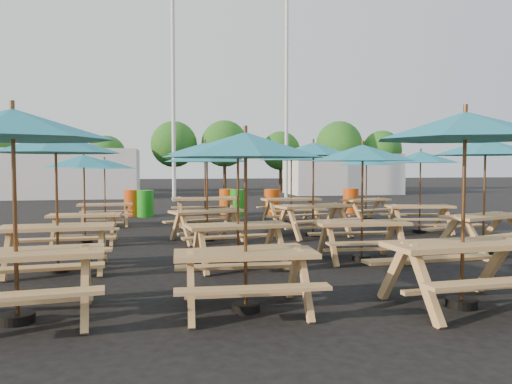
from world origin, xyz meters
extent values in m
plane|color=black|center=(0.00, 0.00, 0.00)|extent=(120.00, 120.00, 0.00)
cube|color=#AA7E4B|center=(-4.24, -6.06, 0.81)|extent=(2.03, 0.97, 0.07)
cube|color=#AA7E4B|center=(-4.17, -6.77, 0.49)|extent=(1.98, 0.49, 0.04)
cube|color=#AA7E4B|center=(-4.32, -5.34, 0.49)|extent=(1.98, 0.49, 0.04)
cylinder|color=black|center=(-4.24, -6.06, 0.05)|extent=(0.39, 0.39, 0.11)
cylinder|color=brown|center=(-4.24, -6.06, 1.25)|extent=(0.05, 0.05, 2.51)
cone|color=teal|center=(-4.24, -6.06, 2.31)|extent=(2.50, 2.50, 0.35)
cube|color=#AA7E4B|center=(-4.36, -3.19, 0.77)|extent=(1.92, 0.82, 0.06)
cube|color=#AA7E4B|center=(-4.32, -3.88, 0.47)|extent=(1.89, 0.35, 0.04)
cube|color=#AA7E4B|center=(-4.39, -2.50, 0.47)|extent=(1.89, 0.35, 0.04)
cylinder|color=black|center=(-4.36, -3.19, 0.05)|extent=(0.38, 0.38, 0.10)
cylinder|color=brown|center=(-4.36, -3.19, 1.20)|extent=(0.05, 0.05, 2.41)
cone|color=teal|center=(-4.36, -3.19, 2.22)|extent=(2.28, 2.28, 0.33)
cube|color=#AA7E4B|center=(-4.37, -0.04, 0.68)|extent=(1.65, 0.64, 0.06)
cube|color=#AA7E4B|center=(-4.37, -0.65, 0.41)|extent=(1.65, 0.23, 0.04)
cube|color=#AA7E4B|center=(-4.37, 0.56, 0.41)|extent=(1.65, 0.23, 0.04)
cylinder|color=black|center=(-4.37, -0.04, 0.05)|extent=(0.33, 0.33, 0.09)
cylinder|color=brown|center=(-4.37, -0.04, 1.06)|extent=(0.04, 0.04, 2.11)
cone|color=teal|center=(-4.37, -0.04, 1.94)|extent=(1.91, 1.91, 0.29)
cube|color=#AA7E4B|center=(-4.29, 3.42, 0.66)|extent=(1.64, 0.72, 0.05)
cube|color=#AA7E4B|center=(-4.26, 2.84, 0.40)|extent=(1.62, 0.31, 0.04)
cube|color=#AA7E4B|center=(-4.33, 4.01, 0.40)|extent=(1.62, 0.31, 0.04)
cylinder|color=black|center=(-4.29, 3.42, 0.04)|extent=(0.32, 0.32, 0.09)
cylinder|color=brown|center=(-4.29, 3.42, 1.03)|extent=(0.04, 0.04, 2.05)
cone|color=teal|center=(-4.29, 3.42, 1.89)|extent=(1.96, 1.96, 0.29)
cube|color=#AA7E4B|center=(-1.55, -6.10, 0.73)|extent=(1.80, 0.75, 0.06)
cube|color=#AA7E4B|center=(-1.57, -6.75, 0.44)|extent=(1.78, 0.30, 0.04)
cube|color=#AA7E4B|center=(-1.53, -5.45, 0.44)|extent=(1.78, 0.30, 0.04)
cylinder|color=black|center=(-1.55, -6.10, 0.05)|extent=(0.36, 0.36, 0.10)
cylinder|color=brown|center=(-1.55, -6.10, 1.14)|extent=(0.04, 0.04, 2.27)
cone|color=teal|center=(-1.55, -6.10, 2.09)|extent=(2.11, 2.11, 0.32)
cube|color=#AA7E4B|center=(-1.23, -3.32, 0.75)|extent=(1.90, 0.93, 0.06)
cube|color=#AA7E4B|center=(-1.15, -3.99, 0.46)|extent=(1.84, 0.48, 0.04)
cube|color=#AA7E4B|center=(-1.31, -2.66, 0.46)|extent=(1.84, 0.48, 0.04)
cylinder|color=black|center=(-1.23, -3.32, 0.05)|extent=(0.36, 0.36, 0.10)
cylinder|color=brown|center=(-1.23, -3.32, 1.17)|extent=(0.04, 0.04, 2.33)
cone|color=teal|center=(-1.23, -3.32, 2.15)|extent=(2.35, 2.35, 0.32)
cube|color=#AA7E4B|center=(-1.51, -0.09, 0.73)|extent=(1.90, 1.24, 0.06)
cube|color=#AA7E4B|center=(-1.29, -0.70, 0.44)|extent=(1.75, 0.82, 0.04)
cube|color=#AA7E4B|center=(-1.72, 0.52, 0.44)|extent=(1.75, 0.82, 0.04)
cylinder|color=black|center=(-1.51, -0.09, 0.05)|extent=(0.35, 0.35, 0.10)
cylinder|color=brown|center=(-1.51, -0.09, 1.13)|extent=(0.04, 0.04, 2.26)
cone|color=teal|center=(-1.51, -0.09, 2.09)|extent=(2.61, 2.61, 0.31)
cube|color=#AA7E4B|center=(-1.29, 3.12, 0.83)|extent=(2.03, 0.83, 0.07)
cube|color=#AA7E4B|center=(-1.27, 2.39, 0.50)|extent=(2.01, 0.33, 0.04)
cube|color=#AA7E4B|center=(-1.31, 3.86, 0.50)|extent=(2.01, 0.33, 0.04)
cylinder|color=black|center=(-1.29, 3.12, 0.06)|extent=(0.40, 0.40, 0.11)
cylinder|color=brown|center=(-1.29, 3.12, 1.28)|extent=(0.05, 0.05, 2.57)
cone|color=teal|center=(-1.29, 3.12, 2.36)|extent=(2.37, 2.37, 0.36)
cube|color=#AA7E4B|center=(1.23, -6.43, 0.82)|extent=(2.04, 0.92, 0.07)
cube|color=#AA7E4B|center=(1.28, -7.16, 0.50)|extent=(2.00, 0.42, 0.04)
cube|color=#AA7E4B|center=(1.17, -5.71, 0.50)|extent=(2.00, 0.42, 0.04)
cylinder|color=black|center=(1.23, -6.43, 0.06)|extent=(0.40, 0.40, 0.11)
cylinder|color=brown|center=(1.23, -6.43, 1.27)|extent=(0.05, 0.05, 2.54)
cone|color=teal|center=(1.23, -6.43, 2.34)|extent=(2.46, 2.46, 0.35)
cube|color=#AA7E4B|center=(1.21, -3.16, 0.73)|extent=(1.79, 0.74, 0.06)
cube|color=#AA7E4B|center=(1.19, -3.81, 0.44)|extent=(1.77, 0.30, 0.04)
cube|color=#AA7E4B|center=(1.23, -2.51, 0.44)|extent=(1.77, 0.30, 0.04)
cylinder|color=black|center=(1.21, -3.16, 0.05)|extent=(0.35, 0.35, 0.10)
cylinder|color=brown|center=(1.21, -3.16, 1.13)|extent=(0.04, 0.04, 2.26)
cone|color=teal|center=(1.21, -3.16, 2.08)|extent=(2.11, 2.11, 0.31)
cube|color=#AA7E4B|center=(1.27, 0.21, 0.79)|extent=(2.05, 1.19, 0.06)
cube|color=#AA7E4B|center=(1.44, -0.48, 0.48)|extent=(1.93, 0.72, 0.04)
cube|color=#AA7E4B|center=(1.10, 0.89, 0.48)|extent=(1.93, 0.72, 0.04)
cylinder|color=black|center=(1.27, 0.21, 0.05)|extent=(0.38, 0.38, 0.11)
cylinder|color=brown|center=(1.27, 0.21, 1.23)|extent=(0.05, 0.05, 2.46)
cone|color=teal|center=(1.27, 0.21, 2.27)|extent=(2.69, 2.69, 0.34)
cube|color=#AA7E4B|center=(1.49, 3.31, 0.76)|extent=(1.92, 0.93, 0.06)
cube|color=#AA7E4B|center=(1.57, 2.64, 0.46)|extent=(1.87, 0.48, 0.04)
cube|color=#AA7E4B|center=(1.41, 3.98, 0.46)|extent=(1.87, 0.48, 0.04)
cylinder|color=black|center=(1.49, 3.31, 0.05)|extent=(0.37, 0.37, 0.10)
cylinder|color=brown|center=(1.49, 3.31, 1.18)|extent=(0.05, 0.05, 2.36)
cone|color=teal|center=(1.49, 3.31, 2.18)|extent=(2.37, 2.37, 0.33)
cube|color=#AA7E4B|center=(4.05, -2.86, 0.78)|extent=(2.02, 1.32, 0.06)
cube|color=#AA7E4B|center=(3.82, -2.21, 0.47)|extent=(1.87, 0.88, 0.04)
cylinder|color=black|center=(4.05, -2.86, 0.05)|extent=(0.38, 0.38, 0.10)
cylinder|color=brown|center=(4.05, -2.86, 1.21)|extent=(0.05, 0.05, 2.41)
cone|color=teal|center=(4.05, -2.86, 2.22)|extent=(2.78, 2.78, 0.34)
cube|color=#AA7E4B|center=(4.34, 0.32, 0.72)|extent=(1.84, 0.93, 0.06)
cube|color=#AA7E4B|center=(4.25, -0.31, 0.44)|extent=(1.78, 0.49, 0.04)
cube|color=#AA7E4B|center=(4.43, 0.96, 0.44)|extent=(1.78, 0.49, 0.04)
cylinder|color=black|center=(4.34, 0.32, 0.05)|extent=(0.35, 0.35, 0.10)
cylinder|color=brown|center=(4.34, 0.32, 1.12)|extent=(0.04, 0.04, 2.25)
cone|color=teal|center=(4.34, 0.32, 2.07)|extent=(2.30, 2.30, 0.31)
cube|color=#AA7E4B|center=(4.09, 3.41, 0.70)|extent=(1.83, 1.21, 0.06)
cube|color=#AA7E4B|center=(4.31, 2.83, 0.43)|extent=(1.68, 0.81, 0.04)
cube|color=#AA7E4B|center=(3.88, 4.00, 0.43)|extent=(1.68, 0.81, 0.04)
cylinder|color=black|center=(4.09, 3.41, 0.05)|extent=(0.34, 0.34, 0.09)
cylinder|color=brown|center=(4.09, 3.41, 1.09)|extent=(0.04, 0.04, 2.18)
cone|color=teal|center=(4.09, 3.41, 2.01)|extent=(2.52, 2.52, 0.30)
cylinder|color=#C5440B|center=(-3.67, 6.50, 0.48)|extent=(0.60, 0.60, 0.96)
cylinder|color=#1A8D19|center=(-3.20, 6.12, 0.48)|extent=(0.60, 0.60, 0.96)
cylinder|color=#C5440B|center=(-0.17, 6.53, 0.48)|extent=(0.60, 0.60, 0.96)
cylinder|color=#1A8D19|center=(0.19, 6.09, 0.48)|extent=(0.60, 0.60, 0.96)
cylinder|color=#C5440B|center=(1.48, 6.10, 0.48)|extent=(0.60, 0.60, 0.96)
cylinder|color=#C5440B|center=(4.62, 6.14, 0.48)|extent=(0.60, 0.60, 0.96)
cylinder|color=silver|center=(-2.00, 14.00, 6.00)|extent=(0.20, 0.20, 12.00)
cylinder|color=silver|center=(4.50, 16.00, 6.00)|extent=(0.20, 0.20, 12.00)
cube|color=silver|center=(-8.00, 18.00, 1.40)|extent=(8.00, 4.00, 2.80)
cube|color=silver|center=(9.00, 19.00, 1.30)|extent=(7.00, 4.00, 2.60)
cylinder|color=#382314|center=(-9.74, 23.90, 1.07)|extent=(0.24, 0.24, 2.14)
sphere|color=#1E5919|center=(-9.74, 23.90, 3.16)|extent=(3.11, 3.11, 3.11)
cylinder|color=#382314|center=(-6.39, 23.65, 0.89)|extent=(0.24, 0.24, 1.78)
sphere|color=#1E5919|center=(-6.39, 23.65, 2.63)|extent=(2.59, 2.59, 2.59)
cylinder|color=#382314|center=(-1.75, 24.72, 1.16)|extent=(0.24, 0.24, 2.31)
sphere|color=#1E5919|center=(-1.75, 24.72, 3.41)|extent=(3.36, 3.36, 3.36)
cylinder|color=#382314|center=(1.90, 24.26, 1.17)|extent=(0.24, 0.24, 2.35)
sphere|color=#1E5919|center=(1.90, 24.26, 3.47)|extent=(3.41, 3.41, 3.41)
cylinder|color=#382314|center=(6.22, 24.67, 1.01)|extent=(0.24, 0.24, 2.02)
sphere|color=#1E5919|center=(6.22, 24.67, 2.98)|extent=(2.94, 2.94, 2.94)
cylinder|color=#382314|center=(10.23, 22.90, 1.16)|extent=(0.24, 0.24, 2.32)
sphere|color=#1E5919|center=(10.23, 22.90, 3.43)|extent=(3.38, 3.38, 3.38)
cylinder|color=#382314|center=(13.63, 22.92, 1.02)|extent=(0.24, 0.24, 2.03)
sphere|color=#1E5919|center=(13.63, 22.92, 3.00)|extent=(2.95, 2.95, 2.95)
camera|label=1|loc=(-2.56, -12.21, 1.83)|focal=35.00mm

